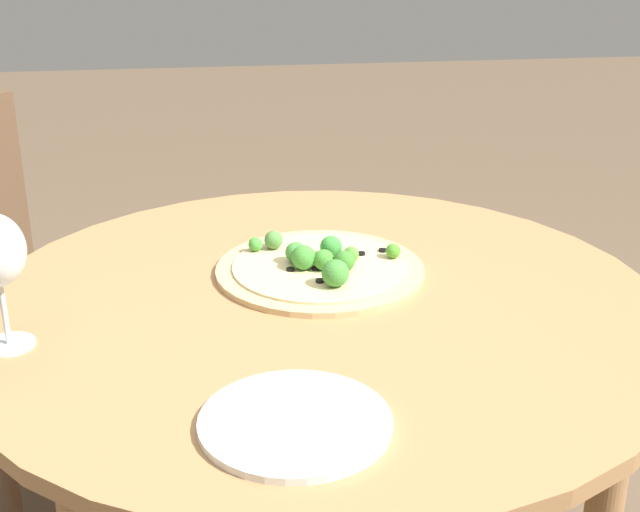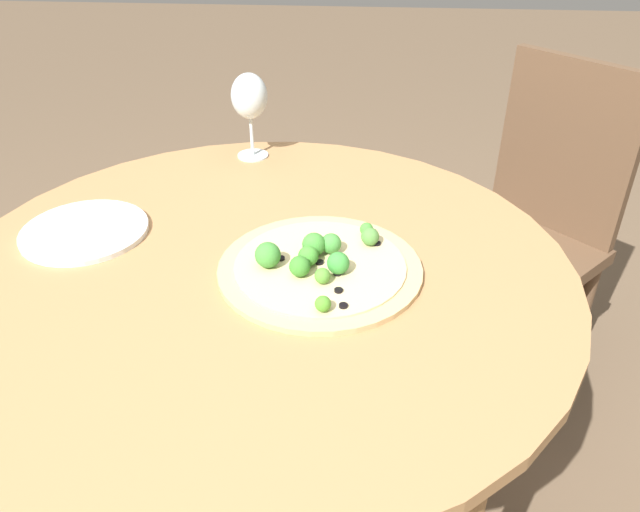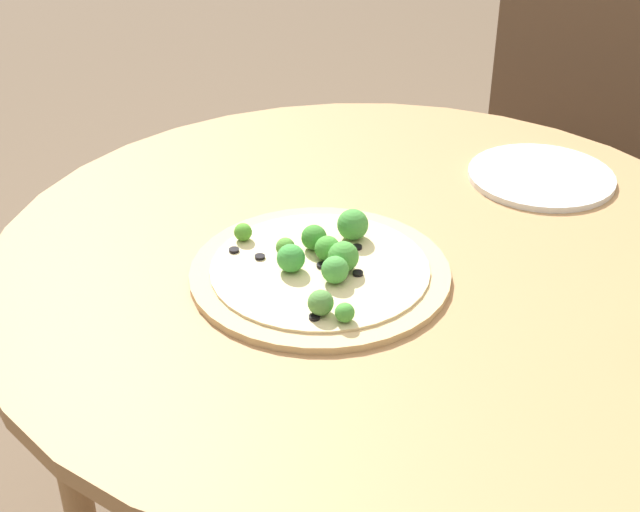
# 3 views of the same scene
# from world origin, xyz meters

# --- Properties ---
(dining_table) EXTENTS (1.08, 1.08, 0.75)m
(dining_table) POSITION_xyz_m (0.00, 0.00, 0.66)
(dining_table) COLOR #A87A4C
(dining_table) RESTS_ON ground_plane
(chair_2) EXTENTS (0.46, 0.46, 0.91)m
(chair_2) POSITION_xyz_m (-0.89, -0.16, 0.48)
(chair_2) COLOR brown
(chair_2) RESTS_ON ground_plane
(pizza) EXTENTS (0.35, 0.35, 0.06)m
(pizza) POSITION_xyz_m (0.10, -0.02, 0.76)
(pizza) COLOR tan
(pizza) RESTS_ON dining_table
(plate_near) EXTENTS (0.23, 0.23, 0.01)m
(plate_near) POSITION_xyz_m (-0.34, 0.07, 0.75)
(plate_near) COLOR silver
(plate_near) RESTS_ON dining_table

